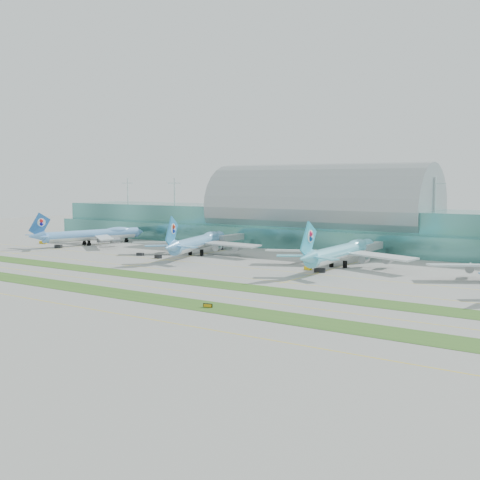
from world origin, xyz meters
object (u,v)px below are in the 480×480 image
Objects in this scene: airliner_b at (199,241)px; airliner_c at (342,251)px; terminal at (319,219)px; taxiway_sign_east at (208,306)px; airliner_a at (93,234)px.

airliner_c is at bearing -16.35° from airliner_b.
airliner_c is at bearing -56.23° from terminal.
airliner_b reaches higher than taxiway_sign_east.
taxiway_sign_east is at bearing -73.55° from terminal.
airliner_c reaches higher than taxiway_sign_east.
airliner_a is at bearing 133.59° from taxiway_sign_east.
airliner_c is (145.91, -1.37, 0.49)m from airliner_a.
airliner_b reaches higher than airliner_a.
airliner_b is 71.88m from airliner_c.
terminal reaches higher than airliner_a.
airliner_a is 0.94× the size of airliner_b.
airliner_c is (42.99, -64.30, -8.08)m from terminal.
terminal is 165.20m from taxiway_sign_east.
terminal is at bearing 92.46° from taxiway_sign_east.
taxiway_sign_east is at bearing -67.89° from airliner_b.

